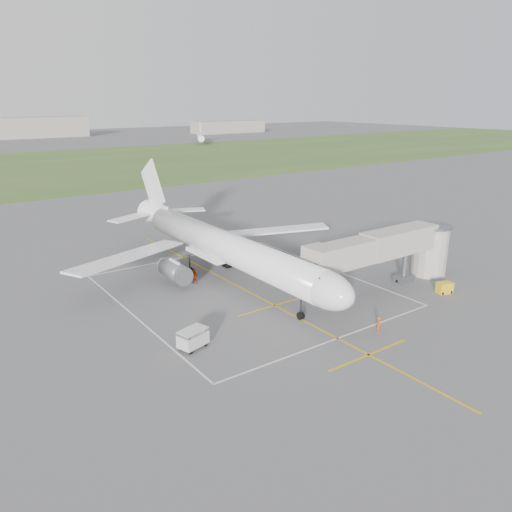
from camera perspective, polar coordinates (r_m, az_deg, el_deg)
ground at (r=64.12m, az=-3.34°, el=-2.81°), size 700.00×700.00×0.00m
grass_strip at (r=185.11m, az=-25.75°, el=8.88°), size 700.00×120.00×0.02m
apron_markings at (r=59.59m, az=-0.33°, el=-4.38°), size 28.20×60.00×0.01m
airliner at (r=63.34m, az=-3.77°, el=1.11°), size 38.93×46.75×13.52m
jet_bridge at (r=63.09m, az=15.55°, el=0.76°), size 23.40×5.00×7.20m
gpu_unit at (r=63.89m, az=20.74°, el=-3.42°), size 2.03×1.67×1.32m
baggage_cart at (r=47.25m, az=-7.21°, el=-9.36°), size 3.07×2.32×1.90m
ramp_worker_nose at (r=51.30m, az=13.86°, el=-7.67°), size 0.73×0.67×1.68m
ramp_worker_wing at (r=63.25m, az=-7.06°, el=-2.33°), size 1.11×1.12×1.82m
distant_aircraft at (r=225.27m, az=-23.18°, el=11.37°), size 181.29×64.06×8.85m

